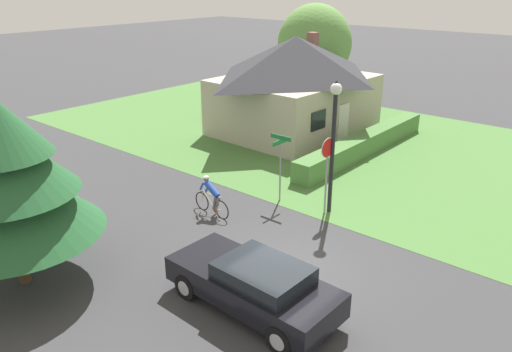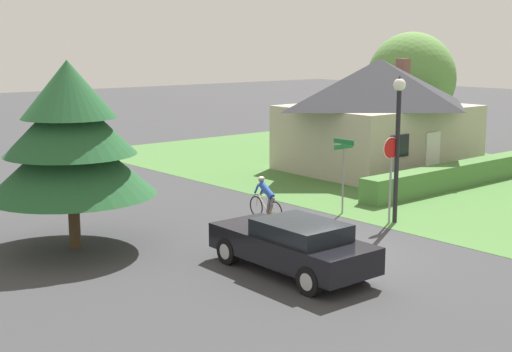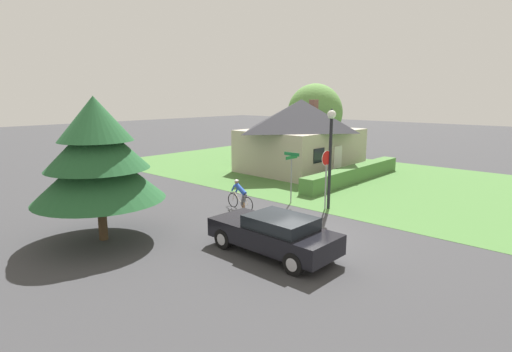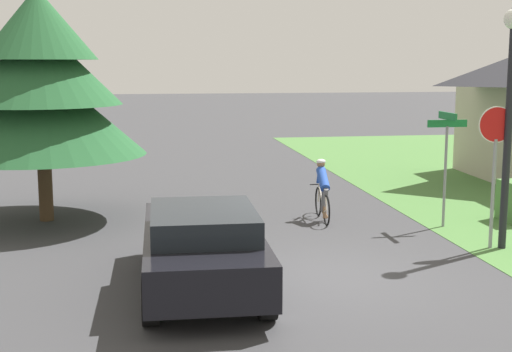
# 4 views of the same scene
# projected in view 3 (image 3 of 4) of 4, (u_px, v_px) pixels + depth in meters

# --- Properties ---
(ground_plane) EXTENTS (140.00, 140.00, 0.00)m
(ground_plane) POSITION_uv_depth(u_px,v_px,m) (298.00, 237.00, 15.01)
(ground_plane) COLOR #38383A
(grass_verge_right) EXTENTS (16.00, 36.00, 0.01)m
(grass_verge_right) POSITION_uv_depth(u_px,v_px,m) (352.00, 178.00, 25.92)
(grass_verge_right) COLOR #477538
(grass_verge_right) RESTS_ON ground
(cottage_house) EXTENTS (8.54, 6.87, 5.00)m
(cottage_house) POSITION_uv_depth(u_px,v_px,m) (301.00, 134.00, 28.18)
(cottage_house) COLOR #B2A893
(cottage_house) RESTS_ON ground
(hedge_row) EXTENTS (10.47, 0.90, 0.93)m
(hedge_row) POSITION_uv_depth(u_px,v_px,m) (354.00, 174.00, 24.85)
(hedge_row) COLOR #4C7A3D
(hedge_row) RESTS_ON ground
(sedan_left_lane) EXTENTS (1.95, 4.57, 1.37)m
(sedan_left_lane) POSITION_uv_depth(u_px,v_px,m) (274.00, 233.00, 13.29)
(sedan_left_lane) COLOR black
(sedan_left_lane) RESTS_ON ground
(cyclist) EXTENTS (0.44, 1.73, 1.40)m
(cyclist) POSITION_uv_depth(u_px,v_px,m) (240.00, 195.00, 18.63)
(cyclist) COLOR black
(cyclist) RESTS_ON ground
(stop_sign) EXTENTS (0.70, 0.09, 2.78)m
(stop_sign) POSITION_uv_depth(u_px,v_px,m) (326.00, 168.00, 18.34)
(stop_sign) COLOR gray
(stop_sign) RESTS_ON ground
(street_lamp) EXTENTS (0.39, 0.39, 4.68)m
(street_lamp) POSITION_uv_depth(u_px,v_px,m) (331.00, 143.00, 18.24)
(street_lamp) COLOR black
(street_lamp) RESTS_ON ground
(street_name_sign) EXTENTS (0.90, 0.90, 2.53)m
(street_name_sign) POSITION_uv_depth(u_px,v_px,m) (291.00, 168.00, 19.50)
(street_name_sign) COLOR gray
(street_name_sign) RESTS_ON ground
(conifer_tall_near) EXTENTS (4.63, 4.63, 5.23)m
(conifer_tall_near) POSITION_uv_depth(u_px,v_px,m) (97.00, 156.00, 14.20)
(conifer_tall_near) COLOR #4C3823
(conifer_tall_near) RESTS_ON ground
(deciduous_tree_right) EXTENTS (4.71, 4.71, 6.28)m
(deciduous_tree_right) POSITION_uv_depth(u_px,v_px,m) (315.00, 113.00, 34.43)
(deciduous_tree_right) COLOR #4C3823
(deciduous_tree_right) RESTS_ON ground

